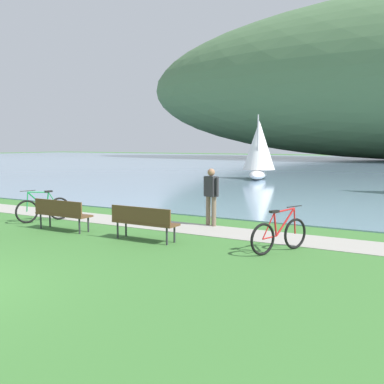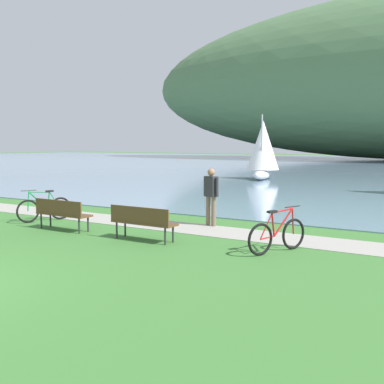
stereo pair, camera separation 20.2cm
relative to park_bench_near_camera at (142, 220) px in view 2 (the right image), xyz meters
The scene contains 8 objects.
bay_water 44.09m from the park_bench_near_camera, 91.33° to the left, with size 180.00×80.00×0.04m, color #7A99B2.
shoreline_path 2.36m from the park_bench_near_camera, 116.48° to the left, with size 60.00×1.50×0.01m, color #A39E93.
park_bench_near_camera is the anchor object (origin of this frame).
park_bench_further_along 2.80m from the park_bench_near_camera, behind, with size 1.81×0.51×0.88m.
bicycle_leaning_near_bench 3.41m from the park_bench_near_camera, ahead, with size 0.76×1.65×1.01m.
bicycle_beside_path 4.53m from the park_bench_near_camera, behind, with size 0.66×1.68×1.01m.
person_at_shoreline 2.82m from the park_bench_near_camera, 80.36° to the left, with size 0.58×0.33×1.71m.
sailboat_nearest_to_shore 20.78m from the park_bench_near_camera, 104.13° to the left, with size 2.65×3.82×4.32m.
Camera 2 is at (7.98, -3.79, 2.44)m, focal length 43.00 mm.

